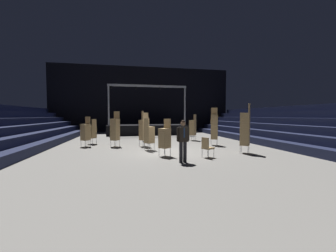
{
  "coord_description": "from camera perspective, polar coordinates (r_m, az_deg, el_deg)",
  "views": [
    {
      "loc": [
        -2.01,
        -11.12,
        1.94
      ],
      "look_at": [
        0.09,
        -0.39,
        1.4
      ],
      "focal_mm": 22.21,
      "sensor_mm": 36.0,
      "label": 1
    }
  ],
  "objects": [
    {
      "name": "chair_stack_front_right",
      "position": [
        15.81,
        -6.3,
        -0.05
      ],
      "size": [
        0.56,
        0.56,
        2.31
      ],
      "rotation": [
        0.0,
        0.0,
        4.38
      ],
      "color": "#B2B5BA",
      "rests_on": "ground_plane"
    },
    {
      "name": "chair_stack_mid_left",
      "position": [
        11.73,
        -5.18,
        -2.27
      ],
      "size": [
        0.61,
        0.61,
        1.79
      ],
      "rotation": [
        0.0,
        0.0,
        5.29
      ],
      "color": "#B2B5BA",
      "rests_on": "ground_plane"
    },
    {
      "name": "loose_chair_near_man",
      "position": [
        9.79,
        10.65,
        -5.48
      ],
      "size": [
        0.59,
        0.59,
        0.95
      ],
      "rotation": [
        0.0,
        0.0,
        5.18
      ],
      "color": "#B2B5BA",
      "rests_on": "ground_plane"
    },
    {
      "name": "chair_stack_mid_centre",
      "position": [
        13.96,
        12.56,
        -0.13
      ],
      "size": [
        0.57,
        0.57,
        2.48
      ],
      "rotation": [
        0.0,
        0.0,
        2.75
      ],
      "color": "#B2B5BA",
      "rests_on": "ground_plane"
    },
    {
      "name": "chair_stack_rear_centre",
      "position": [
        15.17,
        -20.09,
        -1.43
      ],
      "size": [
        0.61,
        0.61,
        1.71
      ],
      "rotation": [
        0.0,
        0.0,
        0.96
      ],
      "color": "#B2B5BA",
      "rests_on": "ground_plane"
    },
    {
      "name": "man_with_tie",
      "position": [
        8.58,
        4.16,
        -3.47
      ],
      "size": [
        0.57,
        0.29,
        1.76
      ],
      "rotation": [
        0.0,
        0.0,
        3.31
      ],
      "color": "black",
      "rests_on": "ground_plane"
    },
    {
      "name": "chair_stack_aisle_left",
      "position": [
        13.98,
        -21.69,
        -1.47
      ],
      "size": [
        0.62,
        0.62,
        1.88
      ],
      "rotation": [
        0.0,
        0.0,
        2.44
      ],
      "color": "#B2B5BA",
      "rests_on": "ground_plane"
    },
    {
      "name": "chair_stack_rear_right",
      "position": [
        11.44,
        20.39,
        -0.66
      ],
      "size": [
        0.62,
        0.62,
        2.56
      ],
      "rotation": [
        0.0,
        0.0,
        0.88
      ],
      "color": "#B2B5BA",
      "rests_on": "ground_plane"
    },
    {
      "name": "bleacher_bank_right",
      "position": [
        16.22,
        30.48,
        0.35
      ],
      "size": [
        4.5,
        24.0,
        2.7
      ],
      "rotation": [
        0.0,
        0.0,
        -1.57
      ],
      "color": "#191E38",
      "rests_on": "ground_plane"
    },
    {
      "name": "chair_stack_aisle_right",
      "position": [
        9.93,
        -0.88,
        -3.18
      ],
      "size": [
        0.62,
        0.62,
        1.79
      ],
      "rotation": [
        0.0,
        0.0,
        2.23
      ],
      "color": "#B2B5BA",
      "rests_on": "ground_plane"
    },
    {
      "name": "chair_stack_rear_left",
      "position": [
        16.46,
        6.8,
        -0.38
      ],
      "size": [
        0.62,
        0.62,
        2.05
      ],
      "rotation": [
        0.0,
        0.0,
        0.85
      ],
      "color": "#B2B5BA",
      "rests_on": "ground_plane"
    },
    {
      "name": "ground_plane",
      "position": [
        11.47,
        -0.84,
        -7.16
      ],
      "size": [
        22.0,
        30.0,
        0.1
      ],
      "primitive_type": "cube",
      "color": "slate"
    },
    {
      "name": "chair_stack_front_left",
      "position": [
        13.19,
        -6.7,
        -0.98
      ],
      "size": [
        0.61,
        0.61,
        2.14
      ],
      "rotation": [
        0.0,
        0.0,
        0.57
      ],
      "color": "#B2B5BA",
      "rests_on": "ground_plane"
    },
    {
      "name": "chair_stack_mid_right",
      "position": [
        13.44,
        -14.32,
        -0.8
      ],
      "size": [
        0.61,
        0.61,
        2.22
      ],
      "rotation": [
        0.0,
        0.0,
        2.57
      ],
      "color": "#B2B5BA",
      "rests_on": "ground_plane"
    },
    {
      "name": "stage_riser",
      "position": [
        21.89,
        -5.81,
        -0.78
      ],
      "size": [
        7.96,
        3.27,
        4.95
      ],
      "color": "black",
      "rests_on": "ground_plane"
    },
    {
      "name": "arena_end_wall",
      "position": [
        26.28,
        -6.73,
        7.29
      ],
      "size": [
        22.0,
        0.3,
        8.0
      ],
      "primitive_type": "cube",
      "color": "black",
      "rests_on": "ground_plane"
    }
  ]
}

